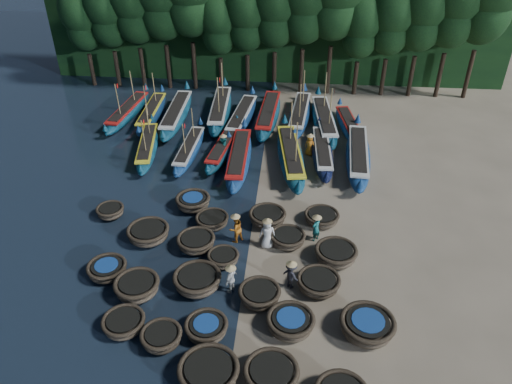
# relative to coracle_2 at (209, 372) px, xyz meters

# --- Properties ---
(ground) EXTENTS (120.00, 120.00, 0.00)m
(ground) POSITION_rel_coracle_2_xyz_m (0.77, 9.16, -0.47)
(ground) COLOR gray
(ground) RESTS_ON ground
(foliage_wall) EXTENTS (40.00, 3.00, 10.00)m
(foliage_wall) POSITION_rel_coracle_2_xyz_m (0.77, 32.66, 4.53)
(foliage_wall) COLOR black
(foliage_wall) RESTS_ON ground
(coracle_2) EXTENTS (2.73, 2.73, 0.82)m
(coracle_2) POSITION_rel_coracle_2_xyz_m (0.00, 0.00, 0.00)
(coracle_2) COLOR brown
(coracle_2) RESTS_ON ground
(coracle_3) EXTENTS (2.30, 2.30, 0.82)m
(coracle_3) POSITION_rel_coracle_2_xyz_m (2.42, 0.12, 0.00)
(coracle_3) COLOR brown
(coracle_3) RESTS_ON ground
(coracle_5) EXTENTS (2.27, 2.27, 0.67)m
(coracle_5) POSITION_rel_coracle_2_xyz_m (-4.06, 2.17, -0.08)
(coracle_5) COLOR brown
(coracle_5) RESTS_ON ground
(coracle_6) EXTENTS (1.78, 1.78, 0.71)m
(coracle_6) POSITION_rel_coracle_2_xyz_m (-2.25, 1.55, -0.06)
(coracle_6) COLOR brown
(coracle_6) RESTS_ON ground
(coracle_7) EXTENTS (2.07, 2.07, 0.71)m
(coracle_7) POSITION_rel_coracle_2_xyz_m (-0.47, 2.22, -0.06)
(coracle_7) COLOR brown
(coracle_7) RESTS_ON ground
(coracle_8) EXTENTS (2.12, 2.12, 0.78)m
(coracle_8) POSITION_rel_coracle_2_xyz_m (3.09, 2.78, -0.01)
(coracle_8) COLOR brown
(coracle_8) RESTS_ON ground
(coracle_9) EXTENTS (2.93, 2.93, 0.84)m
(coracle_9) POSITION_rel_coracle_2_xyz_m (6.35, 2.86, 0.02)
(coracle_9) COLOR brown
(coracle_9) RESTS_ON ground
(coracle_10) EXTENTS (2.11, 2.11, 0.70)m
(coracle_10) POSITION_rel_coracle_2_xyz_m (-5.89, 5.38, -0.06)
(coracle_10) COLOR brown
(coracle_10) RESTS_ON ground
(coracle_11) EXTENTS (2.39, 2.39, 0.84)m
(coracle_11) POSITION_rel_coracle_2_xyz_m (-4.07, 4.27, 0.01)
(coracle_11) COLOR brown
(coracle_11) RESTS_ON ground
(coracle_12) EXTENTS (2.60, 2.60, 0.83)m
(coracle_12) POSITION_rel_coracle_2_xyz_m (-1.36, 4.94, 0.01)
(coracle_12) COLOR brown
(coracle_12) RESTS_ON ground
(coracle_13) EXTENTS (1.98, 1.98, 0.75)m
(coracle_13) POSITION_rel_coracle_2_xyz_m (1.63, 4.32, -0.04)
(coracle_13) COLOR brown
(coracle_13) RESTS_ON ground
(coracle_14) EXTENTS (2.15, 2.15, 0.69)m
(coracle_14) POSITION_rel_coracle_2_xyz_m (4.33, 5.37, -0.07)
(coracle_14) COLOR brown
(coracle_14) RESTS_ON ground
(coracle_15) EXTENTS (2.48, 2.48, 0.78)m
(coracle_15) POSITION_rel_coracle_2_xyz_m (-4.62, 8.25, -0.02)
(coracle_15) COLOR brown
(coracle_15) RESTS_ON ground
(coracle_16) EXTENTS (2.25, 2.25, 0.72)m
(coracle_16) POSITION_rel_coracle_2_xyz_m (-1.97, 7.79, -0.05)
(coracle_16) COLOR brown
(coracle_16) RESTS_ON ground
(coracle_17) EXTENTS (1.62, 1.62, 0.63)m
(coracle_17) POSITION_rel_coracle_2_xyz_m (-0.39, 6.73, -0.11)
(coracle_17) COLOR brown
(coracle_17) RESTS_ON ground
(coracle_18) EXTENTS (1.89, 1.89, 0.67)m
(coracle_18) POSITION_rel_coracle_2_xyz_m (2.77, 8.53, -0.08)
(coracle_18) COLOR brown
(coracle_18) RESTS_ON ground
(coracle_19) EXTENTS (2.24, 2.24, 0.82)m
(coracle_19) POSITION_rel_coracle_2_xyz_m (5.23, 7.41, 0.00)
(coracle_19) COLOR brown
(coracle_19) RESTS_ON ground
(coracle_20) EXTENTS (1.77, 1.77, 0.64)m
(coracle_20) POSITION_rel_coracle_2_xyz_m (-7.32, 10.09, -0.10)
(coracle_20) COLOR brown
(coracle_20) RESTS_ON ground
(coracle_21) EXTENTS (2.03, 2.03, 0.81)m
(coracle_21) POSITION_rel_coracle_2_xyz_m (-2.80, 11.26, 0.00)
(coracle_21) COLOR brown
(coracle_21) RESTS_ON ground
(coracle_22) EXTENTS (2.27, 2.27, 0.63)m
(coracle_22) POSITION_rel_coracle_2_xyz_m (-1.44, 9.76, -0.11)
(coracle_22) COLOR brown
(coracle_22) RESTS_ON ground
(coracle_23) EXTENTS (2.23, 2.23, 0.76)m
(coracle_23) POSITION_rel_coracle_2_xyz_m (1.59, 10.24, -0.03)
(coracle_23) COLOR brown
(coracle_23) RESTS_ON ground
(coracle_24) EXTENTS (1.97, 1.97, 0.64)m
(coracle_24) POSITION_rel_coracle_2_xyz_m (4.59, 10.56, -0.10)
(coracle_24) COLOR brown
(coracle_24) RESTS_ON ground
(long_boat_2) EXTENTS (2.45, 7.44, 3.20)m
(long_boat_2) POSITION_rel_coracle_2_xyz_m (-7.16, 17.43, 0.04)
(long_boat_2) COLOR #0E3E53
(long_boat_2) RESTS_ON ground
(long_boat_3) EXTENTS (1.60, 7.25, 3.08)m
(long_boat_3) POSITION_rel_coracle_2_xyz_m (-4.22, 17.33, 0.02)
(long_boat_3) COLOR navy
(long_boat_3) RESTS_ON ground
(long_boat_4) EXTENTS (2.34, 7.41, 1.32)m
(long_boat_4) POSITION_rel_coracle_2_xyz_m (-1.94, 17.81, 0.03)
(long_boat_4) COLOR #0E3E53
(long_boat_4) RESTS_ON ground
(long_boat_5) EXTENTS (1.67, 8.67, 1.53)m
(long_boat_5) POSITION_rel_coracle_2_xyz_m (-0.71, 16.35, 0.11)
(long_boat_5) COLOR navy
(long_boat_5) RESTS_ON ground
(long_boat_6) EXTENTS (2.79, 9.11, 3.90)m
(long_boat_6) POSITION_rel_coracle_2_xyz_m (2.67, 16.82, 0.15)
(long_boat_6) COLOR #0E3E53
(long_boat_6) RESTS_ON ground
(long_boat_7) EXTENTS (1.70, 7.83, 1.38)m
(long_boat_7) POSITION_rel_coracle_2_xyz_m (4.77, 17.72, 0.06)
(long_boat_7) COLOR #0E1336
(long_boat_7) RESTS_ON ground
(long_boat_8) EXTENTS (2.17, 9.17, 1.62)m
(long_boat_8) POSITION_rel_coracle_2_xyz_m (7.12, 17.30, 0.15)
(long_boat_8) COLOR navy
(long_boat_8) RESTS_ON ground
(long_boat_9) EXTENTS (2.29, 8.05, 3.44)m
(long_boat_9) POSITION_rel_coracle_2_xyz_m (-10.16, 22.75, 0.08)
(long_boat_9) COLOR #0E3E53
(long_boat_9) RESTS_ON ground
(long_boat_10) EXTENTS (1.52, 7.89, 3.35)m
(long_boat_10) POSITION_rel_coracle_2_xyz_m (-8.27, 22.75, 0.07)
(long_boat_10) COLOR navy
(long_boat_10) RESTS_ON ground
(long_boat_11) EXTENTS (1.66, 9.14, 1.61)m
(long_boat_11) POSITION_rel_coracle_2_xyz_m (-6.26, 22.55, 0.15)
(long_boat_11) COLOR #0E3E53
(long_boat_11) RESTS_ON ground
(long_boat_12) EXTENTS (2.02, 9.21, 3.91)m
(long_boat_12) POSITION_rel_coracle_2_xyz_m (-3.04, 23.59, 0.15)
(long_boat_12) COLOR #0E3E53
(long_boat_12) RESTS_ON ground
(long_boat_13) EXTENTS (2.40, 8.39, 1.48)m
(long_boat_13) POSITION_rel_coracle_2_xyz_m (-1.22, 22.57, 0.10)
(long_boat_13) COLOR navy
(long_boat_13) RESTS_ON ground
(long_boat_14) EXTENTS (2.06, 9.08, 1.60)m
(long_boat_14) POSITION_rel_coracle_2_xyz_m (0.78, 23.11, 0.14)
(long_boat_14) COLOR #0E3E53
(long_boat_14) RESTS_ON ground
(long_boat_15) EXTENTS (2.22, 8.60, 3.66)m
(long_boat_15) POSITION_rel_coracle_2_xyz_m (3.18, 23.37, 0.11)
(long_boat_15) COLOR navy
(long_boat_15) RESTS_ON ground
(long_boat_16) EXTENTS (2.43, 9.10, 3.88)m
(long_boat_16) POSITION_rel_coracle_2_xyz_m (5.01, 22.36, 0.15)
(long_boat_16) COLOR #0E3E53
(long_boat_16) RESTS_ON ground
(long_boat_17) EXTENTS (2.44, 7.33, 1.31)m
(long_boat_17) POSITION_rel_coracle_2_xyz_m (6.87, 21.74, 0.03)
(long_boat_17) COLOR navy
(long_boat_17) RESTS_ON ground
(fisherman_0) EXTENTS (0.96, 0.74, 1.94)m
(fisherman_0) POSITION_rel_coracle_2_xyz_m (1.71, 8.22, 0.46)
(fisherman_0) COLOR silver
(fisherman_0) RESTS_ON ground
(fisherman_1) EXTENTS (0.65, 0.67, 1.75)m
(fisherman_1) POSITION_rel_coracle_2_xyz_m (4.23, 9.01, 0.42)
(fisherman_1) COLOR #17615F
(fisherman_1) RESTS_ON ground
(fisherman_2) EXTENTS (1.03, 1.01, 1.87)m
(fisherman_2) POSITION_rel_coracle_2_xyz_m (0.03, 8.56, 0.42)
(fisherman_2) COLOR #C26B19
(fisherman_2) RESTS_ON ground
(fisherman_3) EXTENTS (1.10, 1.03, 1.69)m
(fisherman_3) POSITION_rel_coracle_2_xyz_m (3.03, 5.38, 0.33)
(fisherman_3) COLOR black
(fisherman_3) RESTS_ON ground
(fisherman_4) EXTENTS (0.70, 0.96, 1.71)m
(fisherman_4) POSITION_rel_coracle_2_xyz_m (0.26, 4.85, 0.37)
(fisherman_4) COLOR silver
(fisherman_4) RESTS_ON ground
(fisherman_5) EXTENTS (0.83, 1.49, 1.73)m
(fisherman_5) POSITION_rel_coracle_2_xyz_m (-1.90, 17.59, 0.34)
(fisherman_5) COLOR #17615F
(fisherman_5) RESTS_ON ground
(fisherman_6) EXTENTS (0.88, 0.77, 1.72)m
(fisherman_6) POSITION_rel_coracle_2_xyz_m (3.93, 18.15, 0.37)
(fisherman_6) COLOR #C26B19
(fisherman_6) RESTS_ON ground
(tree_0) EXTENTS (3.68, 3.68, 8.68)m
(tree_0) POSITION_rel_coracle_2_xyz_m (-15.23, 29.16, 5.50)
(tree_0) COLOR black
(tree_0) RESTS_ON ground
(tree_1) EXTENTS (4.09, 4.09, 9.65)m
(tree_1) POSITION_rel_coracle_2_xyz_m (-12.93, 29.16, 6.18)
(tree_1) COLOR black
(tree_1) RESTS_ON ground
(tree_2) EXTENTS (4.51, 4.51, 10.63)m
(tree_2) POSITION_rel_coracle_2_xyz_m (-10.63, 29.16, 6.86)
(tree_2) COLOR black
(tree_2) RESTS_ON ground
(tree_5) EXTENTS (3.68, 3.68, 8.68)m
(tree_5) POSITION_rel_coracle_2_xyz_m (-3.73, 29.16, 5.50)
(tree_5) COLOR black
(tree_5) RESTS_ON ground
(tree_6) EXTENTS (4.09, 4.09, 9.65)m
(tree_6) POSITION_rel_coracle_2_xyz_m (-1.43, 29.16, 6.18)
(tree_6) COLOR black
(tree_6) RESTS_ON ground
(tree_7) EXTENTS (4.51, 4.51, 10.63)m
(tree_7) POSITION_rel_coracle_2_xyz_m (0.87, 29.16, 6.86)
(tree_7) COLOR black
(tree_7) RESTS_ON ground
(tree_10) EXTENTS (3.68, 3.68, 8.68)m
(tree_10) POSITION_rel_coracle_2_xyz_m (7.77, 29.16, 5.50)
(tree_10) COLOR black
(tree_10) RESTS_ON ground
(tree_11) EXTENTS (4.09, 4.09, 9.65)m
(tree_11) POSITION_rel_coracle_2_xyz_m (10.07, 29.16, 6.18)
(tree_11) COLOR black
(tree_11) RESTS_ON ground
(tree_12) EXTENTS (4.51, 4.51, 10.63)m
(tree_12) POSITION_rel_coracle_2_xyz_m (12.37, 29.16, 6.86)
(tree_12) COLOR black
(tree_12) RESTS_ON ground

